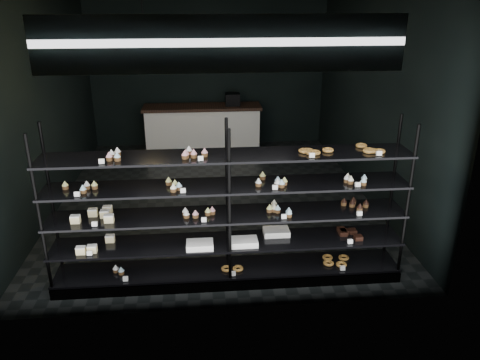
% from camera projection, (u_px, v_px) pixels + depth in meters
% --- Properties ---
extents(room, '(5.01, 6.01, 3.20)m').
position_uv_depth(room, '(213.00, 102.00, 7.23)').
color(room, black).
rests_on(room, ground).
extents(display_shelf, '(4.00, 0.50, 1.91)m').
position_uv_depth(display_shelf, '(226.00, 232.00, 5.33)').
color(display_shelf, black).
rests_on(display_shelf, room).
extents(signage, '(3.30, 0.05, 0.50)m').
position_uv_depth(signage, '(222.00, 44.00, 4.10)').
color(signage, '#0D0C3E').
rests_on(signage, room).
extents(pendant_lamp, '(0.35, 0.35, 0.91)m').
position_uv_depth(pendant_lamp, '(145.00, 56.00, 5.75)').
color(pendant_lamp, black).
rests_on(pendant_lamp, room).
extents(service_counter, '(2.46, 0.65, 1.23)m').
position_uv_depth(service_counter, '(203.00, 128.00, 9.94)').
color(service_counter, silver).
rests_on(service_counter, room).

